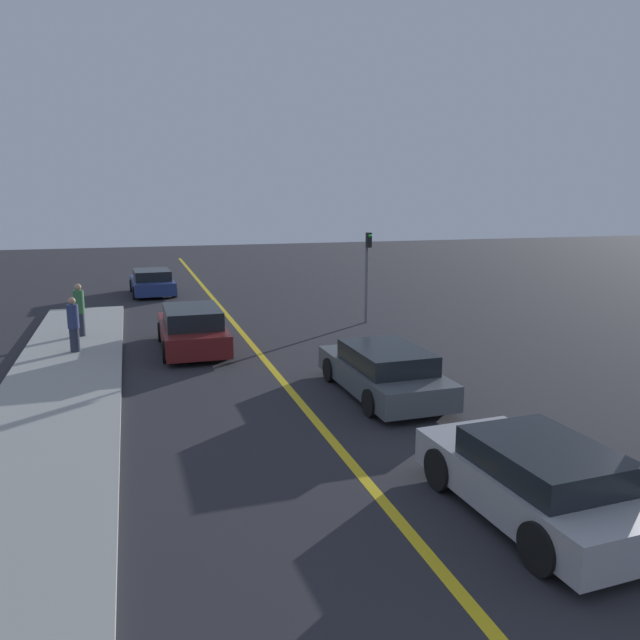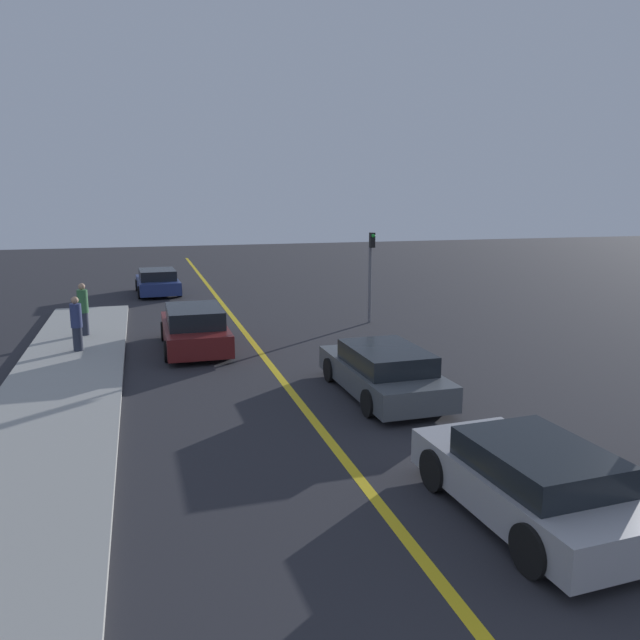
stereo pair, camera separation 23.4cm
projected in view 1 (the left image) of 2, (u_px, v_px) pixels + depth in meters
The scene contains 9 objects.
road_center_line at pixel (255, 348), 19.87m from camera, with size 0.20×60.00×0.01m.
sidewalk_left at pixel (53, 412), 13.84m from camera, with size 2.90×26.52×0.14m.
car_near_right_lane at pixel (536, 480), 9.36m from camera, with size 2.13×4.12×1.23m.
car_ahead_center at pixel (384, 371), 15.18m from camera, with size 2.04×4.53×1.22m.
car_far_distant at pixel (192, 329), 19.61m from camera, with size 2.02×4.56×1.37m.
car_parked_left_lot at pixel (152, 282), 30.50m from camera, with size 2.16×4.14×1.23m.
pedestrian_near_curb at pixel (73, 324), 18.76m from camera, with size 0.34×0.34×1.67m.
pedestrian_mid_group at pixel (79, 310), 20.85m from camera, with size 0.34×0.34×1.77m.
traffic_light at pixel (367, 267), 23.45m from camera, with size 0.18×0.40×3.43m.
Camera 1 is at (-3.65, -1.07, 4.81)m, focal length 35.00 mm.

